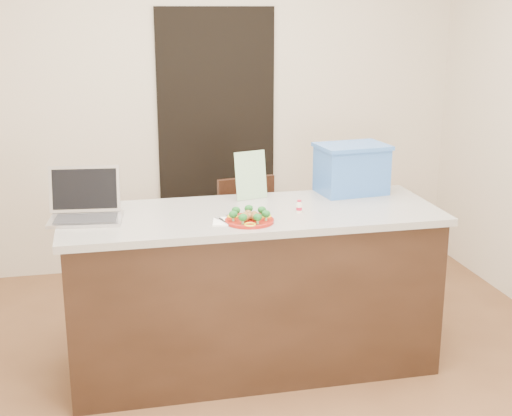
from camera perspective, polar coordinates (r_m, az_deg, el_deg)
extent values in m
plane|color=brown|center=(4.01, 0.45, -13.99)|extent=(4.00, 4.00, 0.00)
plane|color=beige|center=(5.49, -4.28, 9.01)|extent=(4.00, 0.00, 4.00)
plane|color=beige|center=(1.73, 15.76, -6.72)|extent=(4.00, 0.00, 4.00)
cube|color=black|center=(5.54, -3.15, 5.42)|extent=(0.90, 0.02, 2.00)
cube|color=black|center=(4.04, -0.34, -6.83)|extent=(2.00, 0.70, 0.88)
cube|color=beige|center=(3.89, -0.36, -0.56)|extent=(2.06, 0.76, 0.04)
cylinder|color=maroon|center=(3.68, -0.52, -1.04)|extent=(0.25, 0.25, 0.02)
torus|color=maroon|center=(3.68, -0.52, -0.96)|extent=(0.25, 0.25, 0.01)
sphere|color=brown|center=(3.67, -0.53, -0.65)|extent=(0.04, 0.04, 0.04)
sphere|color=brown|center=(3.66, -0.12, -0.74)|extent=(0.04, 0.04, 0.04)
sphere|color=brown|center=(3.68, -0.01, -0.63)|extent=(0.04, 0.04, 0.04)
sphere|color=brown|center=(3.70, -0.20, -0.53)|extent=(0.04, 0.04, 0.04)
sphere|color=brown|center=(3.71, -0.58, -0.50)|extent=(0.04, 0.04, 0.04)
sphere|color=brown|center=(3.69, -0.92, -0.56)|extent=(0.04, 0.04, 0.04)
sphere|color=brown|center=(3.67, -1.04, -0.66)|extent=(0.04, 0.04, 0.04)
sphere|color=brown|center=(3.65, -0.85, -0.76)|extent=(0.04, 0.04, 0.04)
ellipsoid|color=#13491A|center=(3.72, -1.61, -0.19)|extent=(0.05, 0.05, 0.04)
ellipsoid|color=#13491A|center=(3.65, -1.84, -0.51)|extent=(0.05, 0.05, 0.04)
ellipsoid|color=#13491A|center=(3.59, -1.07, -0.76)|extent=(0.05, 0.05, 0.04)
ellipsoid|color=#13491A|center=(3.60, 0.13, -0.74)|extent=(0.05, 0.05, 0.04)
ellipsoid|color=#13491A|center=(3.66, 0.81, -0.47)|extent=(0.05, 0.05, 0.04)
ellipsoid|color=#13491A|center=(3.73, 0.48, -0.16)|extent=(0.05, 0.05, 0.04)
ellipsoid|color=#13491A|center=(3.75, -0.59, -0.04)|extent=(0.05, 0.05, 0.04)
torus|color=yellow|center=(3.73, -1.86, -0.66)|extent=(0.06, 0.06, 0.01)
torus|color=yellow|center=(3.58, -0.49, -1.32)|extent=(0.06, 0.06, 0.01)
torus|color=yellow|center=(3.73, 0.78, -0.64)|extent=(0.06, 0.06, 0.01)
cube|color=white|center=(3.69, -2.30, -1.08)|extent=(0.18, 0.18, 0.01)
cube|color=silver|center=(3.67, -2.55, -1.10)|extent=(0.04, 0.12, 0.00)
cube|color=silver|center=(3.73, -2.74, -0.80)|extent=(0.04, 0.06, 0.00)
cube|color=silver|center=(3.66, -1.72, -1.13)|extent=(0.04, 0.08, 0.01)
cube|color=silver|center=(3.74, -1.98, -0.75)|extent=(0.05, 0.10, 0.00)
cylinder|color=white|center=(3.86, 3.47, 0.00)|extent=(0.03, 0.03, 0.05)
cylinder|color=white|center=(3.85, 3.48, 0.44)|extent=(0.02, 0.02, 0.01)
cylinder|color=red|center=(3.85, 3.48, 0.58)|extent=(0.02, 0.02, 0.01)
cylinder|color=red|center=(3.86, 3.47, -0.04)|extent=(0.03, 0.03, 0.02)
cube|color=#B9B8BE|center=(3.81, -13.45, -0.89)|extent=(0.40, 0.30, 0.02)
cube|color=#B9B8BE|center=(3.90, -13.56, 1.51)|extent=(0.38, 0.11, 0.25)
cube|color=black|center=(3.89, -13.56, 1.48)|extent=(0.34, 0.09, 0.21)
cube|color=#28282B|center=(3.80, -13.46, -0.80)|extent=(0.33, 0.21, 0.00)
cube|color=silver|center=(4.11, -0.42, 2.64)|extent=(0.20, 0.09, 0.28)
cube|color=#3365B8|center=(4.28, 7.65, 2.99)|extent=(0.41, 0.31, 0.27)
cube|color=#3365B8|center=(4.25, 7.72, 4.92)|extent=(0.43, 0.33, 0.02)
cube|color=#33190F|center=(4.70, -0.33, -3.68)|extent=(0.47, 0.47, 0.04)
cube|color=#33190F|center=(4.79, -0.79, -0.20)|extent=(0.40, 0.11, 0.46)
cylinder|color=#33190F|center=(4.59, -1.97, -7.04)|extent=(0.03, 0.03, 0.43)
cylinder|color=#33190F|center=(4.66, 2.19, -6.68)|extent=(0.03, 0.03, 0.43)
cylinder|color=#33190F|center=(4.90, -2.71, -5.52)|extent=(0.03, 0.03, 0.43)
cylinder|color=#33190F|center=(4.97, 1.19, -5.22)|extent=(0.03, 0.03, 0.43)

